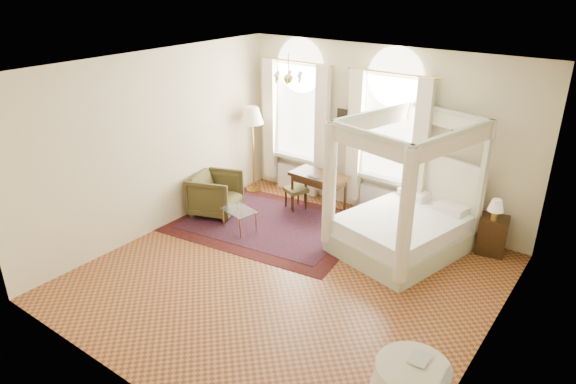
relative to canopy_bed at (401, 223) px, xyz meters
name	(u,v)px	position (x,y,z in m)	size (l,w,h in m)	color
ground	(289,276)	(-1.06, -1.83, -0.54)	(6.00, 6.00, 0.00)	#995B2C
room_walls	(290,161)	(-1.06, -1.83, 1.44)	(6.00, 6.00, 6.00)	beige
window_left	(297,127)	(-2.96, 1.04, 0.95)	(1.62, 0.27, 3.29)	white
window_right	(388,145)	(-0.86, 1.04, 0.95)	(1.62, 0.27, 3.29)	white
chandelier	(288,77)	(-1.96, -0.63, 2.37)	(0.51, 0.45, 0.50)	gold
wall_pictures	(386,123)	(-0.97, 1.14, 1.35)	(2.54, 0.03, 0.39)	black
canopy_bed	(401,223)	(0.00, 0.00, 0.00)	(2.24, 2.53, 2.36)	#B8C19C
nightstand	(492,235)	(1.31, 0.87, -0.20)	(0.47, 0.42, 0.67)	#33200D
nightstand_lamp	(496,207)	(1.31, 0.77, 0.38)	(0.26, 0.26, 0.38)	gold
writing_desk	(319,180)	(-1.98, 0.42, 0.18)	(1.14, 0.63, 0.84)	#33200D
laptop	(315,176)	(-1.99, 0.28, 0.31)	(0.30, 0.19, 0.02)	black
stool	(296,191)	(-2.46, 0.32, -0.15)	(0.53, 0.53, 0.46)	#4A431F
armchair	(216,194)	(-3.64, -0.80, -0.12)	(0.90, 0.92, 0.84)	#40391B
coffee_table	(239,212)	(-2.75, -1.10, -0.15)	(0.72, 0.59, 0.43)	silver
floor_lamp	(252,120)	(-3.76, 0.53, 1.09)	(0.49, 0.49, 1.90)	gold
oriental_rug	(267,223)	(-2.51, -0.58, -0.53)	(3.87, 3.01, 0.01)	#471311
book	(411,355)	(1.56, -3.16, 0.15)	(0.20, 0.27, 0.03)	black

